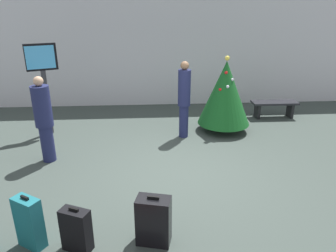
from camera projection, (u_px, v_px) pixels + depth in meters
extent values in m
plane|color=#38423D|center=(177.00, 172.00, 6.22)|extent=(16.00, 16.00, 0.00)
cube|color=silver|center=(164.00, 53.00, 10.02)|extent=(16.00, 0.20, 3.36)
cylinder|color=#4C3319|center=(223.00, 127.00, 8.27)|extent=(0.12, 0.12, 0.22)
cone|color=#14511E|center=(225.00, 93.00, 7.94)|extent=(1.33, 1.33, 1.62)
sphere|color=#F2D84C|center=(227.00, 58.00, 7.63)|extent=(0.12, 0.12, 0.12)
sphere|color=silver|center=(228.00, 87.00, 7.65)|extent=(0.08, 0.08, 0.08)
sphere|color=silver|center=(232.00, 80.00, 7.71)|extent=(0.08, 0.08, 0.08)
sphere|color=red|center=(220.00, 90.00, 7.70)|extent=(0.08, 0.08, 0.08)
sphere|color=red|center=(226.00, 73.00, 7.65)|extent=(0.08, 0.08, 0.08)
cylinder|color=#333338|center=(47.00, 103.00, 7.89)|extent=(0.12, 0.12, 1.63)
cube|color=black|center=(41.00, 57.00, 7.49)|extent=(0.70, 0.35, 0.64)
cube|color=#4CB2F2|center=(40.00, 57.00, 7.44)|extent=(0.61, 0.26, 0.54)
cube|color=black|center=(275.00, 103.00, 9.15)|extent=(1.32, 0.44, 0.06)
cube|color=black|center=(257.00, 111.00, 9.21)|extent=(0.08, 0.35, 0.42)
cube|color=black|center=(290.00, 110.00, 9.27)|extent=(0.08, 0.35, 0.42)
cylinder|color=#1E234C|center=(184.00, 121.00, 7.80)|extent=(0.23, 0.23, 0.82)
cylinder|color=#1E234C|center=(184.00, 88.00, 7.49)|extent=(0.41, 0.41, 0.87)
sphere|color=#8C6647|center=(185.00, 65.00, 7.30)|extent=(0.20, 0.20, 0.20)
cylinder|color=#1E234C|center=(48.00, 143.00, 6.58)|extent=(0.27, 0.27, 0.79)
cylinder|color=#1E234C|center=(42.00, 106.00, 6.29)|extent=(0.48, 0.48, 0.84)
sphere|color=tan|center=(38.00, 81.00, 6.10)|extent=(0.19, 0.19, 0.19)
cube|color=#19606B|center=(29.00, 223.00, 4.20)|extent=(0.42, 0.36, 0.75)
cube|color=black|center=(25.00, 198.00, 4.06)|extent=(0.13, 0.10, 0.04)
cube|color=black|center=(76.00, 230.00, 4.16)|extent=(0.44, 0.33, 0.62)
cube|color=black|center=(74.00, 209.00, 4.04)|extent=(0.14, 0.08, 0.04)
cube|color=black|center=(154.00, 221.00, 4.28)|extent=(0.51, 0.37, 0.70)
cube|color=black|center=(153.00, 198.00, 4.14)|extent=(0.16, 0.07, 0.04)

